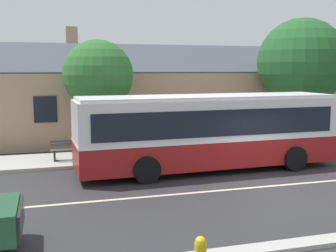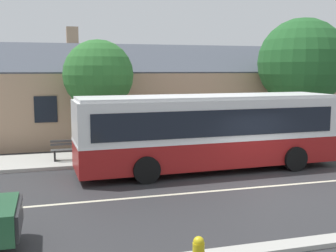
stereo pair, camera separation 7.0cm
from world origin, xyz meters
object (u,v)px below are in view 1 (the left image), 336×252
(transit_bus, at_px, (209,130))
(street_tree_secondary, at_px, (98,78))
(bench_down_street, at_px, (158,147))
(street_tree_primary, at_px, (300,65))
(bench_by_building, at_px, (70,151))

(transit_bus, relative_size, street_tree_secondary, 1.97)
(bench_down_street, height_order, street_tree_primary, street_tree_primary)
(transit_bus, distance_m, bench_down_street, 3.20)
(bench_by_building, xyz_separation_m, bench_down_street, (3.96, -0.09, -0.01))
(street_tree_primary, relative_size, street_tree_secondary, 1.24)
(street_tree_secondary, bearing_deg, street_tree_primary, -0.62)
(bench_by_building, bearing_deg, transit_bus, -27.29)
(bench_by_building, height_order, street_tree_secondary, street_tree_secondary)
(bench_down_street, relative_size, street_tree_primary, 0.23)
(bench_by_building, xyz_separation_m, street_tree_primary, (12.32, 1.54, 3.75))
(transit_bus, distance_m, bench_by_building, 6.11)
(street_tree_primary, height_order, street_tree_secondary, street_tree_primary)
(bench_down_street, bearing_deg, transit_bus, -62.42)
(bench_by_building, distance_m, street_tree_primary, 12.97)
(street_tree_primary, bearing_deg, bench_down_street, -168.93)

